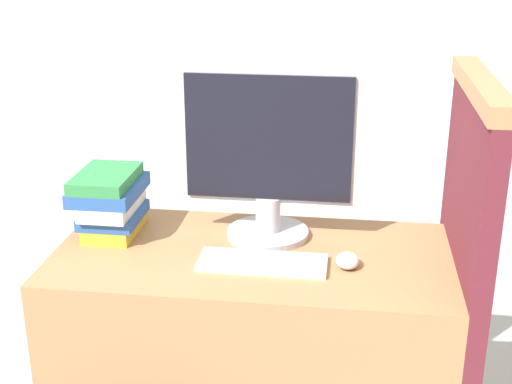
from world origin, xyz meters
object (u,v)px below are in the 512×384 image
Objects in this scene: mouse at (347,261)px; book_stack at (111,201)px; keyboard at (263,263)px; monitor at (268,156)px.

book_stack is at bearing 168.86° from mouse.
book_stack is (-0.49, 0.16, 0.10)m from keyboard.
book_stack is at bearing -175.31° from monitor.
mouse is at bearing 5.27° from keyboard.
book_stack reaches higher than mouse.
keyboard is 0.52m from book_stack.
monitor is at bearing 143.37° from mouse.
monitor is 6.25× the size of mouse.
book_stack is (-0.72, 0.14, 0.08)m from mouse.
keyboard is at bearing -174.73° from mouse.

